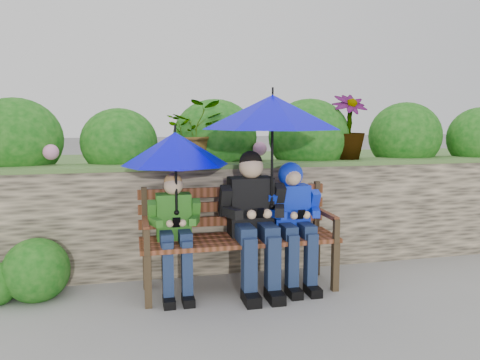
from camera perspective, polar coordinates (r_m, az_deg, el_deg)
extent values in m
plane|color=gray|center=(3.98, 0.34, -13.88)|extent=(60.00, 60.00, 0.00)
cube|color=#363229|center=(4.54, -1.87, -4.55)|extent=(8.00, 0.40, 1.00)
cube|color=#3C602C|center=(4.45, -1.90, 1.87)|extent=(8.00, 0.42, 0.04)
cube|color=#3C602C|center=(5.70, -4.24, -2.22)|extent=(8.00, 2.00, 0.96)
ellipsoid|color=#0C4B0E|center=(4.81, -25.70, 4.49)|extent=(0.85, 0.68, 0.77)
ellipsoid|color=#0C4B0E|center=(4.65, -14.52, 4.45)|extent=(0.73, 0.58, 0.66)
ellipsoid|color=#0C4B0E|center=(4.75, -3.05, 5.22)|extent=(0.85, 0.68, 0.77)
ellipsoid|color=#0C4B0E|center=(4.93, 8.45, 5.27)|extent=(0.87, 0.69, 0.78)
ellipsoid|color=#0C4B0E|center=(5.49, 19.47, 5.05)|extent=(0.83, 0.66, 0.75)
ellipsoid|color=#0C4B0E|center=(5.89, 27.23, 4.59)|extent=(0.76, 0.61, 0.68)
sphere|color=pink|center=(4.51, -22.05, 3.17)|extent=(0.14, 0.14, 0.14)
sphere|color=pink|center=(4.63, 2.42, 3.83)|extent=(0.14, 0.14, 0.14)
sphere|color=pink|center=(5.31, 19.80, 3.89)|extent=(0.14, 0.14, 0.14)
imported|color=#0C4B0E|center=(4.49, -5.62, 5.91)|extent=(0.53, 0.46, 0.59)
imported|color=#0C4B0E|center=(4.95, 13.01, 6.35)|extent=(0.37, 0.37, 0.66)
sphere|color=#0C4B0E|center=(4.21, -23.57, -10.07)|extent=(0.53, 0.53, 0.53)
cube|color=#3A2C1B|center=(3.74, -11.16, -12.07)|extent=(0.06, 0.06, 0.42)
cube|color=#3A2C1B|center=(4.13, -11.37, -10.13)|extent=(0.06, 0.06, 0.42)
cube|color=#3A2C1B|center=(4.09, 11.53, -10.35)|extent=(0.06, 0.06, 0.42)
cube|color=#3A2C1B|center=(4.45, 9.28, -8.78)|extent=(0.06, 0.06, 0.42)
cube|color=#512913|center=(3.80, 0.62, -8.01)|extent=(1.66, 0.09, 0.04)
cube|color=#512913|center=(3.91, 0.19, -7.54)|extent=(1.66, 0.09, 0.04)
cube|color=#512913|center=(4.03, -0.20, -7.10)|extent=(1.66, 0.09, 0.04)
cube|color=#512913|center=(4.14, -0.58, -6.68)|extent=(1.66, 0.09, 0.04)
cube|color=#3A2C1B|center=(4.04, -11.55, -4.11)|extent=(0.05, 0.05, 0.46)
cube|color=#512913|center=(3.83, -11.44, -5.21)|extent=(0.05, 0.43, 0.04)
cube|color=#3A2C1B|center=(3.65, -11.29, -7.49)|extent=(0.05, 0.05, 0.20)
cube|color=#3A2C1B|center=(4.36, 9.31, -3.18)|extent=(0.05, 0.05, 0.46)
cube|color=#512913|center=(4.16, 10.49, -4.12)|extent=(0.05, 0.43, 0.04)
cube|color=#3A2C1B|center=(4.00, 11.65, -6.13)|extent=(0.05, 0.05, 0.20)
cube|color=#512913|center=(4.16, -0.73, -4.91)|extent=(1.66, 0.03, 0.08)
cube|color=#512913|center=(4.13, -0.74, -3.16)|extent=(1.66, 0.03, 0.08)
cube|color=#512913|center=(4.11, -0.74, -1.39)|extent=(1.66, 0.03, 0.08)
cube|color=#2C691B|center=(3.93, -8.10, -4.41)|extent=(0.28, 0.17, 0.38)
sphere|color=#DBB285|center=(3.86, -8.15, -0.67)|extent=(0.16, 0.16, 0.16)
sphere|color=#BE8542|center=(3.87, -8.17, -0.24)|extent=(0.15, 0.15, 0.15)
cube|color=#0E1D3F|center=(3.83, -9.00, -6.93)|extent=(0.10, 0.27, 0.10)
cube|color=#0E1D3F|center=(3.77, -8.77, -11.13)|extent=(0.08, 0.09, 0.50)
cube|color=black|center=(3.80, -8.64, -14.49)|extent=(0.09, 0.18, 0.07)
cube|color=#0E1D3F|center=(3.84, -6.76, -6.84)|extent=(0.10, 0.27, 0.10)
cube|color=#0E1D3F|center=(3.79, -6.47, -11.02)|extent=(0.08, 0.09, 0.50)
cube|color=black|center=(3.82, -6.32, -14.36)|extent=(0.09, 0.18, 0.07)
cube|color=#2C691B|center=(3.87, -10.70, -3.91)|extent=(0.07, 0.15, 0.21)
cube|color=#2C691B|center=(3.78, -10.23, -5.09)|extent=(0.11, 0.18, 0.06)
sphere|color=#DBB285|center=(3.71, -8.56, -5.28)|extent=(0.06, 0.06, 0.06)
cube|color=#2C691B|center=(3.90, -5.44, -3.72)|extent=(0.07, 0.15, 0.21)
cube|color=#2C691B|center=(3.80, -5.58, -4.91)|extent=(0.11, 0.18, 0.06)
sphere|color=#DBB285|center=(3.72, -7.02, -5.22)|extent=(0.06, 0.06, 0.06)
cube|color=black|center=(3.70, -7.78, -5.16)|extent=(0.06, 0.07, 0.09)
cube|color=black|center=(4.03, 1.27, -3.19)|extent=(0.37, 0.22, 0.50)
sphere|color=#DBB285|center=(3.96, 1.36, 1.63)|extent=(0.21, 0.21, 0.21)
sphere|color=black|center=(3.96, 1.32, 2.16)|extent=(0.20, 0.20, 0.20)
cube|color=#0E1D3F|center=(3.88, 0.50, -6.40)|extent=(0.13, 0.35, 0.13)
cube|color=#0E1D3F|center=(3.79, 1.12, -10.83)|extent=(0.11, 0.12, 0.52)
cube|color=black|center=(3.81, 1.36, -14.21)|extent=(0.12, 0.24, 0.09)
cube|color=#0E1D3F|center=(3.93, 3.28, -6.23)|extent=(0.13, 0.35, 0.13)
cube|color=#0E1D3F|center=(3.84, 4.00, -10.59)|extent=(0.11, 0.12, 0.52)
cube|color=black|center=(3.86, 4.26, -13.93)|extent=(0.12, 0.24, 0.09)
cube|color=black|center=(3.91, -1.84, -2.55)|extent=(0.09, 0.20, 0.28)
cube|color=black|center=(3.80, -0.94, -4.03)|extent=(0.14, 0.23, 0.08)
sphere|color=#DBB285|center=(3.74, 1.42, -4.23)|extent=(0.08, 0.08, 0.08)
cube|color=black|center=(4.03, 4.68, -2.27)|extent=(0.09, 0.20, 0.28)
cube|color=black|center=(3.90, 4.85, -3.74)|extent=(0.14, 0.23, 0.08)
sphere|color=#DBB285|center=(3.77, 3.34, -4.13)|extent=(0.08, 0.08, 0.08)
cube|color=black|center=(3.74, 2.43, -4.05)|extent=(0.06, 0.07, 0.09)
cube|color=#141DD1|center=(4.14, 6.16, -3.47)|extent=(0.31, 0.18, 0.42)
sphere|color=#DBB285|center=(4.07, 6.31, 0.47)|extent=(0.17, 0.17, 0.17)
sphere|color=#141DD1|center=(4.10, 6.18, 0.66)|extent=(0.22, 0.22, 0.22)
sphere|color=#DBB285|center=(4.04, 6.51, 0.26)|extent=(0.13, 0.13, 0.13)
cube|color=#0E1D3F|center=(4.01, 5.70, -6.12)|extent=(0.11, 0.29, 0.11)
cube|color=#0E1D3F|center=(3.95, 6.35, -10.19)|extent=(0.09, 0.10, 0.51)
cube|color=black|center=(3.97, 6.58, -13.41)|extent=(0.10, 0.20, 0.07)
cube|color=#0E1D3F|center=(4.07, 7.92, -5.96)|extent=(0.11, 0.29, 0.11)
cube|color=#0E1D3F|center=(4.00, 8.62, -9.97)|extent=(0.09, 0.10, 0.51)
cube|color=black|center=(4.03, 8.85, -13.15)|extent=(0.10, 0.20, 0.07)
cube|color=#141DD1|center=(4.02, 3.73, -2.97)|extent=(0.07, 0.17, 0.23)
cube|color=#141DD1|center=(3.93, 4.61, -4.18)|extent=(0.12, 0.19, 0.06)
sphere|color=#DBB285|center=(3.89, 6.60, -4.34)|extent=(0.06, 0.06, 0.06)
cube|color=#141DD1|center=(4.15, 8.95, -2.71)|extent=(0.07, 0.17, 0.23)
cube|color=#141DD1|center=(4.05, 9.21, -3.92)|extent=(0.12, 0.19, 0.06)
sphere|color=#DBB285|center=(3.93, 8.11, -4.24)|extent=(0.06, 0.06, 0.06)
cube|color=black|center=(3.90, 7.41, -4.19)|extent=(0.06, 0.07, 0.09)
cone|color=#0000DB|center=(3.77, -7.88, 3.81)|extent=(0.86, 0.86, 0.26)
cylinder|color=black|center=(3.76, -7.93, 6.27)|extent=(0.02, 0.02, 0.06)
cylinder|color=black|center=(3.80, -7.81, -0.10)|extent=(0.02, 0.02, 0.52)
sphere|color=black|center=(3.84, -7.73, -3.95)|extent=(0.04, 0.04, 0.04)
cone|color=#0000DB|center=(3.88, 3.99, 8.28)|extent=(1.17, 1.17, 0.28)
cylinder|color=black|center=(3.89, 4.01, 10.78)|extent=(0.02, 0.02, 0.06)
cylinder|color=black|center=(3.90, 3.93, 2.46)|extent=(0.02, 0.02, 0.79)
sphere|color=black|center=(3.95, 3.88, -3.25)|extent=(0.04, 0.04, 0.04)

